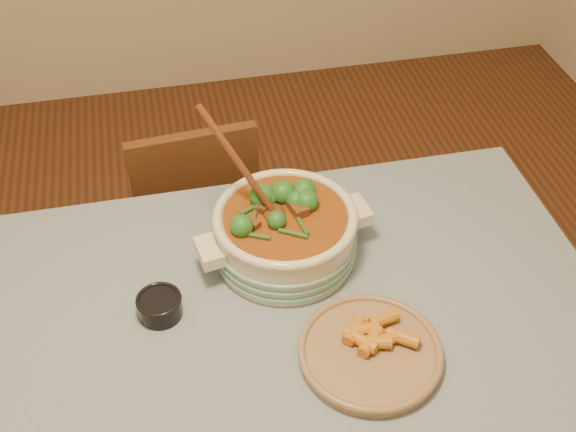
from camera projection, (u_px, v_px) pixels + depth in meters
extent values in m
cube|color=brown|center=(233.00, 364.00, 1.50)|extent=(1.60, 1.00, 0.05)
cube|color=gray|center=(232.00, 356.00, 1.48)|extent=(1.68, 1.08, 0.01)
cylinder|color=brown|center=(456.00, 281.00, 2.18)|extent=(0.07, 0.07, 0.70)
cylinder|color=beige|center=(285.00, 237.00, 1.65)|extent=(0.37, 0.37, 0.12)
torus|color=beige|center=(285.00, 217.00, 1.60)|extent=(0.33, 0.33, 0.02)
cube|color=beige|center=(356.00, 211.00, 1.68)|extent=(0.06, 0.09, 0.03)
cube|color=beige|center=(210.00, 252.00, 1.58)|extent=(0.06, 0.09, 0.03)
cylinder|color=brown|center=(285.00, 219.00, 1.61)|extent=(0.28, 0.28, 0.02)
cylinder|color=black|center=(160.00, 307.00, 1.54)|extent=(0.10, 0.10, 0.05)
torus|color=black|center=(159.00, 299.00, 1.53)|extent=(0.10, 0.10, 0.01)
cylinder|color=black|center=(159.00, 302.00, 1.53)|extent=(0.08, 0.08, 0.01)
cylinder|color=#8E6B4F|center=(370.00, 354.00, 1.47)|extent=(0.33, 0.33, 0.02)
torus|color=#8E6B4F|center=(370.00, 350.00, 1.46)|extent=(0.30, 0.30, 0.02)
cube|color=brown|center=(192.00, 204.00, 2.36)|extent=(0.40, 0.40, 0.04)
cube|color=brown|center=(197.00, 189.00, 2.11)|extent=(0.37, 0.06, 0.40)
cylinder|color=brown|center=(231.00, 208.00, 2.64)|extent=(0.04, 0.04, 0.40)
cylinder|color=brown|center=(145.00, 225.00, 2.57)|extent=(0.04, 0.04, 0.40)
cylinder|color=brown|center=(253.00, 269.00, 2.42)|extent=(0.04, 0.04, 0.40)
cylinder|color=brown|center=(159.00, 289.00, 2.35)|extent=(0.04, 0.04, 0.40)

